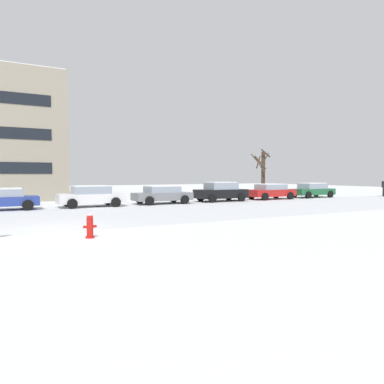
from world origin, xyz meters
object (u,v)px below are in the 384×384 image
object	(u,v)px
fire_hydrant	(90,226)
parked_car_red	(271,191)
parked_car_blue	(4,199)
parked_car_white	(91,196)
parked_car_gray	(162,194)
pedestrian_crossing	(384,186)
parked_car_green	(312,190)
parked_car_black	(221,192)

from	to	relation	value
fire_hydrant	parked_car_red	distance (m)	22.24
parked_car_blue	parked_car_white	world-z (taller)	parked_car_white
parked_car_gray	pedestrian_crossing	size ratio (longest dim) A/B	2.47
parked_car_green	pedestrian_crossing	distance (m)	7.97
parked_car_blue	parked_car_red	distance (m)	20.82
fire_hydrant	parked_car_gray	xyz separation A→B (m)	(8.09, 12.29, 0.28)
parked_car_black	parked_car_red	xyz separation A→B (m)	(5.20, 0.00, -0.08)
fire_hydrant	parked_car_green	distance (m)	26.79
parked_car_white	pedestrian_crossing	xyz separation A→B (m)	(28.49, -1.87, 0.28)
parked_car_gray	parked_car_blue	bearing A→B (deg)	179.86
fire_hydrant	parked_car_blue	world-z (taller)	parked_car_blue
parked_car_white	pedestrian_crossing	world-z (taller)	pedestrian_crossing
parked_car_gray	parked_car_green	bearing A→B (deg)	0.68
fire_hydrant	parked_car_white	bearing A→B (deg)	76.73
parked_car_white	fire_hydrant	bearing A→B (deg)	-103.27
parked_car_red	parked_car_blue	bearing A→B (deg)	-179.92
parked_car_blue	pedestrian_crossing	bearing A→B (deg)	-3.33
fire_hydrant	parked_car_red	world-z (taller)	parked_car_red
parked_car_blue	parked_car_gray	xyz separation A→B (m)	(10.41, -0.02, 0.01)
parked_car_white	parked_car_red	world-z (taller)	parked_car_white
fire_hydrant	pedestrian_crossing	bearing A→B (deg)	18.27
parked_car_white	parked_car_black	size ratio (longest dim) A/B	1.02
pedestrian_crossing	parked_car_white	bearing A→B (deg)	176.25
parked_car_red	fire_hydrant	bearing A→B (deg)	-146.28
pedestrian_crossing	parked_car_gray	bearing A→B (deg)	175.25
fire_hydrant	pedestrian_crossing	size ratio (longest dim) A/B	0.48
fire_hydrant	parked_car_black	size ratio (longest dim) A/B	0.20
parked_car_gray	parked_car_red	size ratio (longest dim) A/B	0.98
parked_car_green	fire_hydrant	bearing A→B (deg)	-152.24
parked_car_gray	pedestrian_crossing	distance (m)	23.37
fire_hydrant	parked_car_blue	xyz separation A→B (m)	(-2.32, 12.32, 0.27)
parked_car_blue	parked_car_white	bearing A→B (deg)	-1.00
parked_car_white	parked_car_black	xyz separation A→B (m)	(10.41, 0.12, 0.06)
fire_hydrant	pedestrian_crossing	world-z (taller)	pedestrian_crossing
parked_car_red	parked_car_green	bearing A→B (deg)	1.44
pedestrian_crossing	parked_car_black	bearing A→B (deg)	173.74
parked_car_blue	parked_car_black	distance (m)	15.61
parked_car_red	parked_car_green	xyz separation A→B (m)	(5.20, 0.13, 0.00)
fire_hydrant	parked_car_white	world-z (taller)	parked_car_white
parked_car_black	pedestrian_crossing	xyz separation A→B (m)	(18.08, -1.98, 0.22)
pedestrian_crossing	parked_car_blue	bearing A→B (deg)	176.67
parked_car_gray	pedestrian_crossing	xyz separation A→B (m)	(23.28, -1.94, 0.31)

